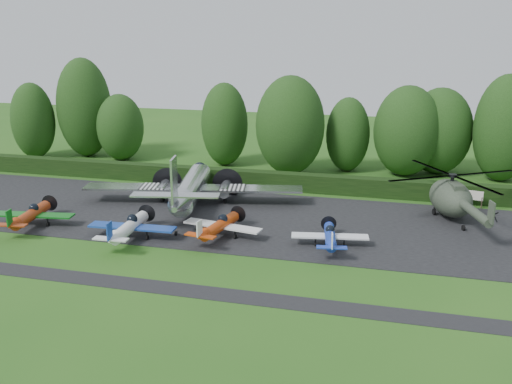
% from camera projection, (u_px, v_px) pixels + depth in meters
% --- Properties ---
extents(ground, '(160.00, 160.00, 0.00)m').
position_uv_depth(ground, '(153.00, 252.00, 46.83)').
color(ground, '#265919').
rests_on(ground, ground).
extents(apron, '(70.00, 18.00, 0.01)m').
position_uv_depth(apron, '(195.00, 215.00, 56.13)').
color(apron, black).
rests_on(apron, ground).
extents(taxiway_verge, '(70.00, 2.00, 0.00)m').
position_uv_depth(taxiway_verge, '(118.00, 282.00, 41.25)').
color(taxiway_verge, black).
rests_on(taxiway_verge, ground).
extents(hedgerow, '(90.00, 1.60, 2.00)m').
position_uv_depth(hedgerow, '(228.00, 186.00, 66.37)').
color(hedgerow, black).
rests_on(hedgerow, ground).
extents(transport_plane, '(22.77, 17.46, 7.30)m').
position_uv_depth(transport_plane, '(190.00, 188.00, 58.00)').
color(transport_plane, silver).
rests_on(transport_plane, ground).
extents(light_plane_red, '(7.44, 7.82, 2.86)m').
position_uv_depth(light_plane_red, '(31.00, 215.00, 52.40)').
color(light_plane_red, '#98310E').
rests_on(light_plane_red, ground).
extents(light_plane_white, '(7.72, 8.12, 2.97)m').
position_uv_depth(light_plane_white, '(130.00, 227.00, 49.10)').
color(light_plane_white, white).
rests_on(light_plane_white, ground).
extents(light_plane_orange, '(7.20, 7.57, 2.77)m').
position_uv_depth(light_plane_orange, '(220.00, 226.00, 49.65)').
color(light_plane_orange, '#BE3B0B').
rests_on(light_plane_orange, ground).
extents(light_plane_blue, '(6.44, 6.77, 2.48)m').
position_uv_depth(light_plane_blue, '(330.00, 236.00, 47.48)').
color(light_plane_blue, '#1B37A7').
rests_on(light_plane_blue, ground).
extents(helicopter, '(13.61, 15.93, 4.38)m').
position_uv_depth(helicopter, '(451.00, 195.00, 54.45)').
color(helicopter, '#2F3A2C').
rests_on(helicopter, ground).
extents(sign_board, '(3.12, 0.12, 1.76)m').
position_uv_depth(sign_board, '(467.00, 195.00, 58.45)').
color(sign_board, '#3F3326').
rests_on(sign_board, ground).
extents(tree_0, '(8.52, 8.52, 12.27)m').
position_uv_depth(tree_0, '(290.00, 126.00, 70.18)').
color(tree_0, black).
rests_on(tree_0, ground).
extents(tree_1, '(5.93, 5.93, 10.55)m').
position_uv_depth(tree_1, '(33.00, 121.00, 79.26)').
color(tree_1, black).
rests_on(tree_1, ground).
extents(tree_2, '(8.06, 8.06, 11.13)m').
position_uv_depth(tree_2, '(407.00, 131.00, 69.68)').
color(tree_2, black).
rests_on(tree_2, ground).
extents(tree_3, '(8.01, 8.01, 10.75)m').
position_uv_depth(tree_3, '(439.00, 131.00, 70.75)').
color(tree_3, black).
rests_on(tree_3, ground).
extents(tree_4, '(7.11, 7.11, 12.70)m').
position_uv_depth(tree_4, '(505.00, 128.00, 66.93)').
color(tree_4, black).
rests_on(tree_4, ground).
extents(tree_5, '(5.50, 5.50, 9.44)m').
position_uv_depth(tree_5, '(348.00, 135.00, 72.08)').
color(tree_5, black).
rests_on(tree_5, ground).
extents(tree_6, '(6.14, 6.14, 10.94)m').
position_uv_depth(tree_6, '(225.00, 125.00, 74.98)').
color(tree_6, black).
rests_on(tree_6, ground).
extents(tree_7, '(7.52, 7.52, 13.83)m').
position_uv_depth(tree_7, '(84.00, 108.00, 79.96)').
color(tree_7, black).
rests_on(tree_7, ground).
extents(tree_8, '(6.37, 6.37, 9.13)m').
position_uv_depth(tree_8, '(120.00, 127.00, 78.19)').
color(tree_8, black).
rests_on(tree_8, ground).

